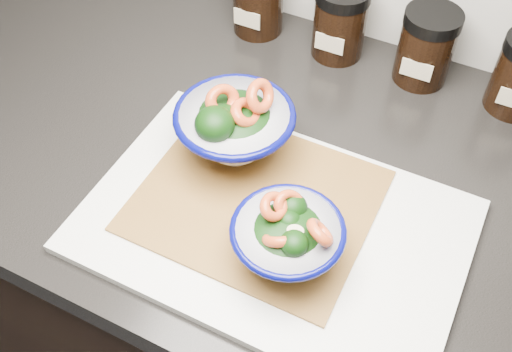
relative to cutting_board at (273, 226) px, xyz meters
The scene contains 8 objects.
cabinet 0.49m from the cutting_board, 93.09° to the left, with size 3.43×0.58×0.86m, color black.
countertop 0.11m from the cutting_board, 93.09° to the left, with size 3.50×0.60×0.04m, color black.
cutting_board is the anchor object (origin of this frame).
bamboo_mat 0.04m from the cutting_board, 149.19° to the left, with size 0.28×0.24×0.00m, color #9B672E.
bowl_left 0.13m from the cutting_board, 140.43° to the left, with size 0.15×0.15×0.12m.
bowl_right 0.07m from the cutting_board, 48.36° to the right, with size 0.13×0.13×0.09m.
spice_jar_b 0.36m from the cutting_board, 99.40° to the left, with size 0.08×0.08×0.11m.
spice_jar_c 0.36m from the cutting_board, 77.90° to the left, with size 0.08×0.08×0.11m.
Camera 1 is at (0.17, 0.96, 1.50)m, focal length 42.00 mm.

